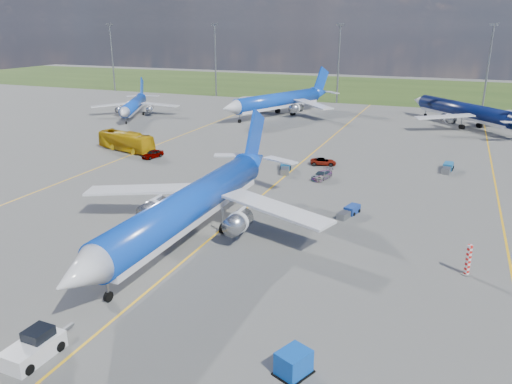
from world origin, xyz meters
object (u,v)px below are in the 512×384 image
at_px(warning_post, 468,260).
at_px(apron_bus, 126,141).
at_px(service_car_a, 153,154).
at_px(service_car_c, 322,175).
at_px(main_airliner, 191,238).
at_px(baggage_tug_c, 285,167).
at_px(bg_jet_nnw, 278,116).
at_px(bg_jet_nw, 135,116).
at_px(service_car_b, 323,162).
at_px(bg_jet_n, 462,126).
at_px(baggage_tug_w, 349,212).
at_px(baggage_tug_e, 447,168).
at_px(pushback_tug, 35,347).
at_px(uld_container, 294,363).

relative_size(warning_post, apron_bus, 0.24).
height_order(warning_post, apron_bus, apron_bus).
bearing_deg(service_car_a, service_car_c, 10.84).
distance_m(main_airliner, service_car_a, 36.53).
relative_size(main_airliner, baggage_tug_c, 7.83).
height_order(bg_jet_nnw, baggage_tug_c, bg_jet_nnw).
relative_size(bg_jet_nw, bg_jet_nnw, 0.75).
bearing_deg(service_car_a, service_car_b, 25.90).
bearing_deg(service_car_a, bg_jet_nnw, 96.13).
bearing_deg(bg_jet_nnw, bg_jet_nw, -134.59).
xyz_separation_m(service_car_b, service_car_c, (1.79, -7.81, 0.05)).
height_order(bg_jet_n, baggage_tug_w, bg_jet_n).
xyz_separation_m(bg_jet_n, service_car_b, (-21.30, -44.61, 0.60)).
xyz_separation_m(baggage_tug_w, baggage_tug_e, (10.58, 25.37, 0.05)).
relative_size(pushback_tug, service_car_c, 1.31).
bearing_deg(main_airliner, service_car_a, 129.77).
relative_size(baggage_tug_c, baggage_tug_e, 1.11).
xyz_separation_m(uld_container, apron_bus, (-47.82, 48.17, 0.89)).
bearing_deg(uld_container, service_car_a, 155.69).
bearing_deg(service_car_c, bg_jet_n, 82.71).
distance_m(bg_jet_n, service_car_a, 71.73).
height_order(service_car_c, baggage_tug_c, service_car_c).
distance_m(main_airliner, service_car_b, 35.21).
relative_size(bg_jet_nnw, uld_container, 19.61).
height_order(apron_bus, service_car_a, apron_bus).
relative_size(bg_jet_nw, uld_container, 14.76).
bearing_deg(bg_jet_n, service_car_b, 22.90).
xyz_separation_m(bg_jet_n, apron_bus, (-57.76, -48.36, 1.75)).
relative_size(bg_jet_nw, service_car_c, 7.04).
relative_size(bg_jet_n, pushback_tug, 6.72).
bearing_deg(baggage_tug_w, baggage_tug_e, 82.06).
height_order(warning_post, bg_jet_n, bg_jet_n).
relative_size(apron_bus, baggage_tug_c, 2.31).
bearing_deg(service_car_c, baggage_tug_w, -49.59).
bearing_deg(bg_jet_n, service_car_c, 28.01).
xyz_separation_m(bg_jet_nw, service_car_c, (58.34, -35.39, 0.65)).
bearing_deg(baggage_tug_c, service_car_a, 165.72).
bearing_deg(service_car_c, uld_container, -64.64).
relative_size(bg_jet_nnw, baggage_tug_e, 8.56).
distance_m(bg_jet_nw, apron_bus, 37.25).
bearing_deg(apron_bus, pushback_tug, -135.65).
bearing_deg(service_car_b, bg_jet_nw, 49.57).
height_order(main_airliner, service_car_b, main_airliner).
bearing_deg(apron_bus, bg_jet_n, -35.49).
height_order(warning_post, baggage_tug_e, warning_post).
bearing_deg(pushback_tug, service_car_a, 116.79).
relative_size(service_car_c, baggage_tug_e, 0.92).
height_order(bg_jet_nnw, service_car_b, bg_jet_nnw).
xyz_separation_m(main_airliner, baggage_tug_w, (14.61, 13.41, 0.46)).
bearing_deg(baggage_tug_c, pushback_tug, -107.73).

